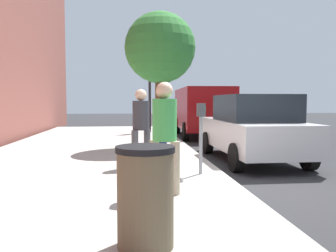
{
  "coord_description": "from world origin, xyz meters",
  "views": [
    {
      "loc": [
        -6.5,
        1.9,
        1.6
      ],
      "look_at": [
        0.84,
        1.1,
        1.08
      ],
      "focal_mm": 37.52,
      "sensor_mm": 36.0,
      "label": 1
    }
  ],
  "objects_px": {
    "street_tree": "(160,49)",
    "parked_van_far": "(202,109)",
    "pedestrian_bystander": "(165,128)",
    "traffic_signal": "(152,81)",
    "pedestrian_at_meter": "(163,122)",
    "trash_bin": "(145,197)",
    "parked_sedan_near": "(252,128)",
    "parking_officer": "(141,121)",
    "parking_meter": "(201,123)"
  },
  "relations": [
    {
      "from": "street_tree",
      "to": "parked_van_far",
      "type": "bearing_deg",
      "value": -26.51
    },
    {
      "from": "pedestrian_bystander",
      "to": "street_tree",
      "type": "relative_size",
      "value": 0.41
    },
    {
      "from": "parked_van_far",
      "to": "traffic_signal",
      "type": "bearing_deg",
      "value": 67.0
    },
    {
      "from": "pedestrian_at_meter",
      "to": "trash_bin",
      "type": "height_order",
      "value": "pedestrian_at_meter"
    },
    {
      "from": "street_tree",
      "to": "parked_sedan_near",
      "type": "bearing_deg",
      "value": -131.24
    },
    {
      "from": "parking_officer",
      "to": "traffic_signal",
      "type": "height_order",
      "value": "traffic_signal"
    },
    {
      "from": "pedestrian_bystander",
      "to": "traffic_signal",
      "type": "height_order",
      "value": "traffic_signal"
    },
    {
      "from": "parking_meter",
      "to": "trash_bin",
      "type": "distance_m",
      "value": 3.66
    },
    {
      "from": "pedestrian_at_meter",
      "to": "parked_sedan_near",
      "type": "xyz_separation_m",
      "value": [
        2.26,
        -2.62,
        -0.29
      ]
    },
    {
      "from": "pedestrian_bystander",
      "to": "parked_van_far",
      "type": "height_order",
      "value": "parked_van_far"
    },
    {
      "from": "trash_bin",
      "to": "pedestrian_at_meter",
      "type": "bearing_deg",
      "value": -8.15
    },
    {
      "from": "parking_officer",
      "to": "parked_van_far",
      "type": "xyz_separation_m",
      "value": [
        7.88,
        -3.01,
        0.1
      ]
    },
    {
      "from": "parking_meter",
      "to": "parking_officer",
      "type": "relative_size",
      "value": 0.82
    },
    {
      "from": "parking_officer",
      "to": "trash_bin",
      "type": "xyz_separation_m",
      "value": [
        -4.37,
        0.1,
        -0.5
      ]
    },
    {
      "from": "parked_sedan_near",
      "to": "parked_van_far",
      "type": "bearing_deg",
      "value": 0.0
    },
    {
      "from": "parking_meter",
      "to": "street_tree",
      "type": "xyz_separation_m",
      "value": [
        4.23,
        0.45,
        2.06
      ]
    },
    {
      "from": "parking_meter",
      "to": "traffic_signal",
      "type": "height_order",
      "value": "traffic_signal"
    },
    {
      "from": "pedestrian_bystander",
      "to": "street_tree",
      "type": "bearing_deg",
      "value": 32.35
    },
    {
      "from": "parking_meter",
      "to": "street_tree",
      "type": "relative_size",
      "value": 0.33
    },
    {
      "from": "trash_bin",
      "to": "parking_meter",
      "type": "bearing_deg",
      "value": -20.15
    },
    {
      "from": "parking_officer",
      "to": "trash_bin",
      "type": "relative_size",
      "value": 1.7
    },
    {
      "from": "traffic_signal",
      "to": "pedestrian_bystander",
      "type": "bearing_deg",
      "value": 177.46
    },
    {
      "from": "pedestrian_at_meter",
      "to": "trash_bin",
      "type": "bearing_deg",
      "value": -94.53
    },
    {
      "from": "pedestrian_at_meter",
      "to": "street_tree",
      "type": "distance_m",
      "value": 4.75
    },
    {
      "from": "parked_sedan_near",
      "to": "parked_van_far",
      "type": "distance_m",
      "value": 6.64
    },
    {
      "from": "traffic_signal",
      "to": "trash_bin",
      "type": "distance_m",
      "value": 13.36
    },
    {
      "from": "parked_van_far",
      "to": "street_tree",
      "type": "relative_size",
      "value": 1.25
    },
    {
      "from": "parking_officer",
      "to": "parked_van_far",
      "type": "bearing_deg",
      "value": 117.7
    },
    {
      "from": "street_tree",
      "to": "trash_bin",
      "type": "height_order",
      "value": "street_tree"
    },
    {
      "from": "pedestrian_at_meter",
      "to": "parking_officer",
      "type": "relative_size",
      "value": 1.03
    },
    {
      "from": "pedestrian_bystander",
      "to": "parking_officer",
      "type": "xyz_separation_m",
      "value": [
        2.34,
        0.3,
        -0.03
      ]
    },
    {
      "from": "pedestrian_bystander",
      "to": "parked_sedan_near",
      "type": "relative_size",
      "value": 0.4
    },
    {
      "from": "parking_officer",
      "to": "parked_sedan_near",
      "type": "bearing_deg",
      "value": 71.18
    },
    {
      "from": "trash_bin",
      "to": "parked_van_far",
      "type": "bearing_deg",
      "value": -14.21
    },
    {
      "from": "pedestrian_bystander",
      "to": "street_tree",
      "type": "xyz_separation_m",
      "value": [
        5.6,
        -0.41,
        2.05
      ]
    },
    {
      "from": "pedestrian_bystander",
      "to": "parked_sedan_near",
      "type": "bearing_deg",
      "value": -0.53
    },
    {
      "from": "parking_officer",
      "to": "traffic_signal",
      "type": "relative_size",
      "value": 0.48
    },
    {
      "from": "parked_van_far",
      "to": "trash_bin",
      "type": "height_order",
      "value": "parked_van_far"
    },
    {
      "from": "parking_meter",
      "to": "pedestrian_bystander",
      "type": "height_order",
      "value": "pedestrian_bystander"
    },
    {
      "from": "parked_van_far",
      "to": "trash_bin",
      "type": "relative_size",
      "value": 5.22
    },
    {
      "from": "parking_officer",
      "to": "traffic_signal",
      "type": "bearing_deg",
      "value": 133.47
    },
    {
      "from": "parking_officer",
      "to": "street_tree",
      "type": "height_order",
      "value": "street_tree"
    },
    {
      "from": "parking_meter",
      "to": "parked_sedan_near",
      "type": "distance_m",
      "value": 2.9
    },
    {
      "from": "parking_meter",
      "to": "parked_van_far",
      "type": "xyz_separation_m",
      "value": [
        8.84,
        -1.85,
        0.09
      ]
    },
    {
      "from": "parked_van_far",
      "to": "street_tree",
      "type": "xyz_separation_m",
      "value": [
        -4.61,
        2.3,
        1.97
      ]
    },
    {
      "from": "parked_sedan_near",
      "to": "traffic_signal",
      "type": "height_order",
      "value": "traffic_signal"
    },
    {
      "from": "traffic_signal",
      "to": "street_tree",
      "type": "bearing_deg",
      "value": 179.15
    },
    {
      "from": "pedestrian_bystander",
      "to": "traffic_signal",
      "type": "xyz_separation_m",
      "value": [
        11.16,
        -0.49,
        1.4
      ]
    },
    {
      "from": "parked_van_far",
      "to": "parking_meter",
      "type": "bearing_deg",
      "value": 168.17
    },
    {
      "from": "parked_sedan_near",
      "to": "traffic_signal",
      "type": "relative_size",
      "value": 1.23
    }
  ]
}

